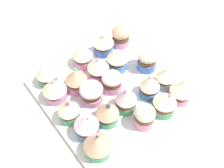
% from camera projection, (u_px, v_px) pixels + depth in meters
% --- Properties ---
extents(ground_plane, '(1.80, 1.80, 0.03)m').
position_uv_depth(ground_plane, '(112.00, 96.00, 0.78)').
color(ground_plane, beige).
extents(baking_tray, '(0.37, 0.37, 0.01)m').
position_uv_depth(baking_tray, '(112.00, 92.00, 0.77)').
color(baking_tray, silver).
rests_on(baking_tray, ground_plane).
extents(cupcake_0, '(0.06, 0.06, 0.07)m').
position_uv_depth(cupcake_0, '(46.00, 74.00, 0.75)').
color(cupcake_0, '#4C9E6B').
rests_on(cupcake_0, baking_tray).
extents(cupcake_1, '(0.07, 0.07, 0.08)m').
position_uv_depth(cupcake_1, '(54.00, 89.00, 0.72)').
color(cupcake_1, pink).
rests_on(cupcake_1, baking_tray).
extents(cupcake_2, '(0.06, 0.06, 0.08)m').
position_uv_depth(cupcake_2, '(69.00, 110.00, 0.68)').
color(cupcake_2, '#4C9E6B').
rests_on(cupcake_2, baking_tray).
extents(cupcake_3, '(0.06, 0.06, 0.08)m').
position_uv_depth(cupcake_3, '(87.00, 125.00, 0.65)').
color(cupcake_3, '#477AC6').
rests_on(cupcake_3, baking_tray).
extents(cupcake_4, '(0.07, 0.07, 0.07)m').
position_uv_depth(cupcake_4, '(98.00, 145.00, 0.62)').
color(cupcake_4, '#4C9E6B').
rests_on(cupcake_4, baking_tray).
extents(cupcake_5, '(0.06, 0.06, 0.08)m').
position_uv_depth(cupcake_5, '(76.00, 80.00, 0.74)').
color(cupcake_5, pink).
rests_on(cupcake_5, baking_tray).
extents(cupcake_6, '(0.06, 0.06, 0.06)m').
position_uv_depth(cupcake_6, '(91.00, 93.00, 0.72)').
color(cupcake_6, pink).
rests_on(cupcake_6, baking_tray).
extents(cupcake_7, '(0.06, 0.06, 0.07)m').
position_uv_depth(cupcake_7, '(107.00, 113.00, 0.67)').
color(cupcake_7, '#4C9E6B').
rests_on(cupcake_7, baking_tray).
extents(cupcake_8, '(0.06, 0.06, 0.07)m').
position_uv_depth(cupcake_8, '(83.00, 55.00, 0.80)').
color(cupcake_8, pink).
rests_on(cupcake_8, baking_tray).
extents(cupcake_9, '(0.06, 0.06, 0.08)m').
position_uv_depth(cupcake_9, '(98.00, 68.00, 0.77)').
color(cupcake_9, pink).
rests_on(cupcake_9, baking_tray).
extents(cupcake_10, '(0.06, 0.06, 0.06)m').
position_uv_depth(cupcake_10, '(112.00, 81.00, 0.74)').
color(cupcake_10, pink).
rests_on(cupcake_10, baking_tray).
extents(cupcake_11, '(0.06, 0.06, 0.08)m').
position_uv_depth(cupcake_11, '(126.00, 99.00, 0.69)').
color(cupcake_11, '#4C9E6B').
rests_on(cupcake_11, baking_tray).
extents(cupcake_12, '(0.05, 0.05, 0.07)m').
position_uv_depth(cupcake_12, '(146.00, 115.00, 0.67)').
color(cupcake_12, pink).
rests_on(cupcake_12, baking_tray).
extents(cupcake_13, '(0.07, 0.07, 0.07)m').
position_uv_depth(cupcake_13, '(103.00, 44.00, 0.83)').
color(cupcake_13, '#477AC6').
rests_on(cupcake_13, baking_tray).
extents(cupcake_14, '(0.06, 0.06, 0.08)m').
position_uv_depth(cupcake_14, '(117.00, 58.00, 0.78)').
color(cupcake_14, '#477AC6').
rests_on(cupcake_14, baking_tray).
extents(cupcake_15, '(0.06, 0.06, 0.07)m').
position_uv_depth(cupcake_15, '(150.00, 86.00, 0.73)').
color(cupcake_15, '#477AC6').
rests_on(cupcake_15, baking_tray).
extents(cupcake_16, '(0.06, 0.06, 0.08)m').
position_uv_depth(cupcake_16, '(165.00, 103.00, 0.69)').
color(cupcake_16, '#4C9E6B').
rests_on(cupcake_16, baking_tray).
extents(cupcake_17, '(0.06, 0.06, 0.07)m').
position_uv_depth(cupcake_17, '(121.00, 36.00, 0.86)').
color(cupcake_17, pink).
rests_on(cupcake_17, baking_tray).
extents(cupcake_18, '(0.06, 0.06, 0.07)m').
position_uv_depth(cupcake_18, '(147.00, 59.00, 0.79)').
color(cupcake_18, '#477AC6').
rests_on(cupcake_18, baking_tray).
extents(cupcake_19, '(0.06, 0.06, 0.07)m').
position_uv_depth(cupcake_19, '(166.00, 77.00, 0.75)').
color(cupcake_19, white).
rests_on(cupcake_19, baking_tray).
extents(cupcake_20, '(0.06, 0.06, 0.07)m').
position_uv_depth(cupcake_20, '(181.00, 91.00, 0.72)').
color(cupcake_20, pink).
rests_on(cupcake_20, baking_tray).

